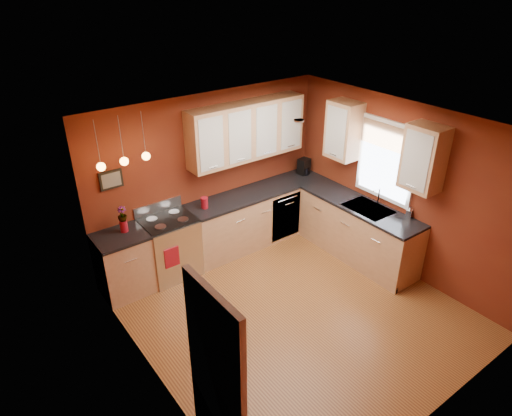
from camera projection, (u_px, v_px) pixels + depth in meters
floor at (294, 311)px, 6.27m from camera, size 4.20×4.20×0.00m
ceiling at (303, 129)px, 5.05m from camera, size 4.00×4.20×0.02m
wall_back at (210, 175)px, 7.15m from camera, size 4.00×0.02×2.60m
wall_front at (450, 324)px, 4.18m from camera, size 4.00×0.02×2.60m
wall_left at (150, 291)px, 4.61m from camera, size 0.02×4.20×2.60m
wall_right at (400, 189)px, 6.72m from camera, size 0.02×4.20×2.60m
base_cabinets_back_left at (124, 265)px, 6.47m from camera, size 0.70×0.60×0.90m
base_cabinets_back_right at (258, 216)px, 7.72m from camera, size 2.54×0.60×0.90m
base_cabinets_right at (357, 232)px, 7.28m from camera, size 0.60×2.10×0.90m
counter_back_left at (120, 237)px, 6.24m from camera, size 0.70×0.62×0.04m
counter_back_right at (258, 191)px, 7.50m from camera, size 2.54×0.62×0.04m
counter_right at (361, 206)px, 7.06m from camera, size 0.62×2.10×0.04m
gas_range at (170, 246)px, 6.84m from camera, size 0.76×0.64×1.11m
dishwasher_front at (286, 217)px, 7.71m from camera, size 0.60×0.02×0.80m
sink at (368, 210)px, 6.95m from camera, size 0.50×0.70×0.33m
window at (386, 158)px, 6.73m from camera, size 0.06×1.02×1.22m
door_left_wall at (217, 385)px, 3.90m from camera, size 0.12×0.82×2.05m
upper_cabinets_back at (247, 131)px, 7.04m from camera, size 2.00×0.35×0.90m
upper_cabinets_right at (381, 143)px, 6.55m from camera, size 0.35×1.95×0.90m
wall_picture at (111, 180)px, 6.15m from camera, size 0.32×0.03×0.26m
pendant_lights at (124, 161)px, 5.80m from camera, size 0.71×0.11×0.66m
red_canister at (204, 203)px, 6.91m from camera, size 0.11×0.11×0.17m
red_vase at (124, 226)px, 6.30m from camera, size 0.11×0.11×0.17m
flowers at (122, 215)px, 6.21m from camera, size 0.13×0.13×0.23m
coffee_maker at (304, 167)px, 8.03m from camera, size 0.22×0.21×0.28m
soap_pump at (409, 212)px, 6.64m from camera, size 0.11×0.11×0.18m
dish_towel at (172, 257)px, 6.51m from camera, size 0.23×0.02×0.31m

